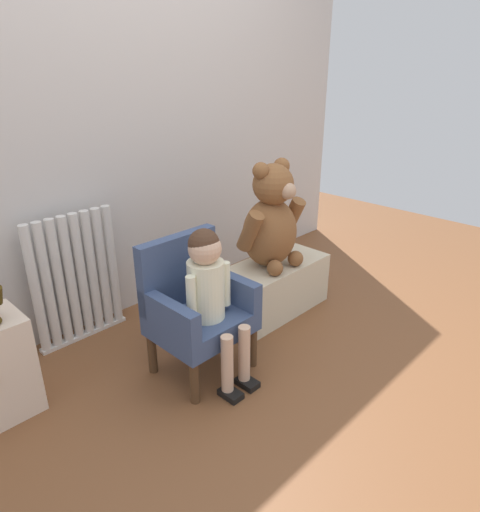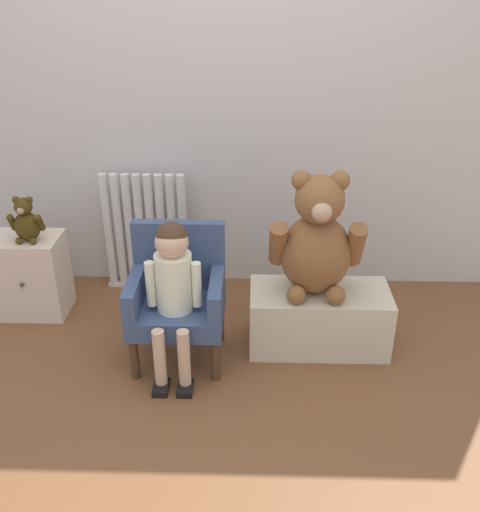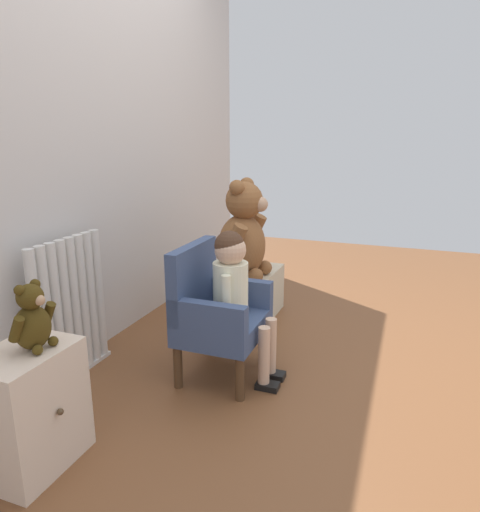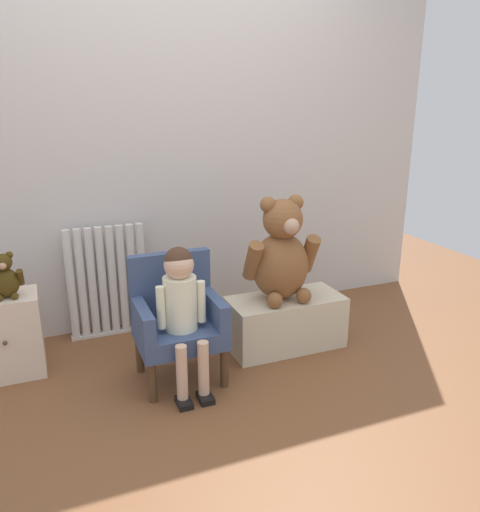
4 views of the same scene
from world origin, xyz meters
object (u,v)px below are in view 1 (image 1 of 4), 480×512
Objects in this scene: child_armchair at (195,305)px; child_figure at (210,285)px; low_bench at (274,287)px; radiator at (76,279)px; large_teddy_bear at (271,221)px.

child_armchair is 0.89× the size of child_figure.
low_bench is at bearing 7.19° from child_armchair.
child_armchair is at bearing -172.81° from low_bench.
child_armchair is at bearing -67.70° from radiator.
low_bench is at bearing 15.83° from child_figure.
radiator is at bearing 109.37° from child_figure.
child_armchair is 0.97× the size of low_bench.
low_bench is at bearing -8.52° from large_teddy_bear.
child_armchair is 0.72m from low_bench.
large_teddy_bear is (0.66, 0.09, 0.24)m from child_armchair.
radiator is at bearing 148.76° from large_teddy_bear.
low_bench is 1.12× the size of large_teddy_bear.
large_teddy_bear reaches higher than child_armchair.
radiator is 1.13m from low_bench.
child_armchair is 0.71m from large_teddy_bear.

